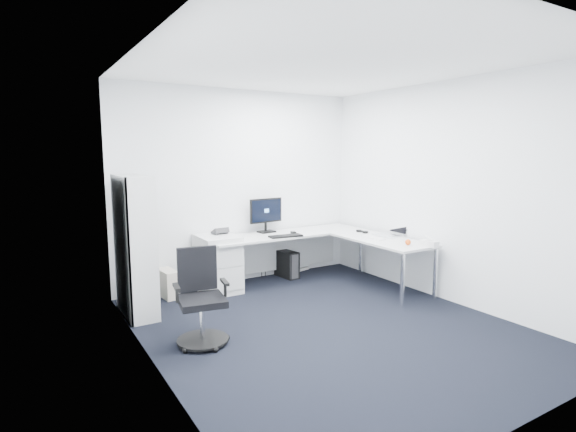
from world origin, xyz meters
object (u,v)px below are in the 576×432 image
laptop (387,227)px  task_chair (202,298)px  l_desk (300,261)px  monitor (266,215)px  bookshelf (135,246)px

laptop → task_chair: bearing=-166.1°
task_chair → laptop: size_ratio=2.51×
l_desk → monitor: size_ratio=4.48×
bookshelf → laptop: size_ratio=4.34×
l_desk → monitor: 0.83m
l_desk → bookshelf: bearing=178.7°
bookshelf → monitor: size_ratio=3.00×
monitor → laptop: size_ratio=1.44×
l_desk → task_chair: task_chair is taller
task_chair → monitor: (1.61, 1.66, 0.49)m
task_chair → laptop: 2.96m
bookshelf → l_desk: bearing=-1.3°
laptop → monitor: bearing=142.0°
l_desk → monitor: (-0.22, 0.54, 0.60)m
bookshelf → task_chair: bearing=-74.0°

